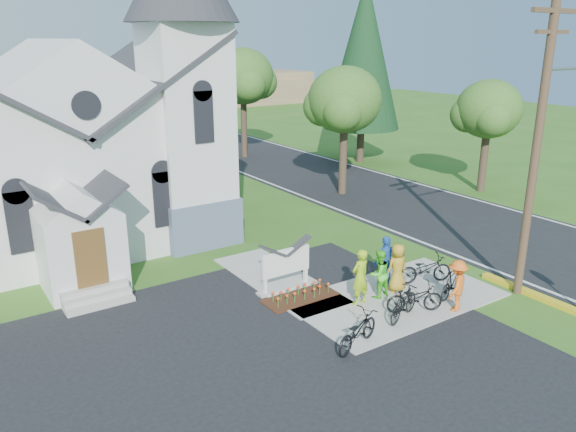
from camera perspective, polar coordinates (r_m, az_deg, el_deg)
ground at (r=18.28m, az=8.61°, el=-10.02°), size 120.00×120.00×0.00m
road at (r=35.15m, az=4.32°, el=3.75°), size 8.00×90.00×0.02m
sidewalk at (r=19.53m, az=10.92°, el=-8.18°), size 7.00×4.00×0.05m
church at (r=25.12m, az=-20.81°, el=9.25°), size 12.35×12.00×13.00m
church_sign at (r=19.44m, az=-0.25°, el=-4.72°), size 2.20×0.40×1.70m
flower_bed at (r=19.17m, az=1.26°, el=-8.31°), size 2.60×1.10×0.07m
utility_pole at (r=19.68m, az=24.14°, el=7.28°), size 3.45×0.28×10.00m
tree_road_near at (r=31.01m, az=5.79°, el=11.61°), size 4.00×4.00×7.05m
tree_road_mid at (r=41.15m, az=-4.61°, el=13.91°), size 4.40×4.40×7.80m
tree_road_far at (r=33.40m, az=19.74°, el=10.12°), size 3.60×3.60×6.30m
conifer at (r=39.64m, az=7.72°, el=16.00°), size 5.20×5.20×12.40m
distant_hills at (r=69.91m, az=-22.20°, el=11.25°), size 61.00×10.00×5.60m
cyclist_0 at (r=18.51m, az=7.34°, el=-6.16°), size 0.74×0.53×1.91m
bike_0 at (r=16.22m, az=7.06°, el=-11.51°), size 2.06×1.27×1.02m
cyclist_1 at (r=19.13m, az=9.21°, el=-5.81°), size 0.84×0.67×1.67m
bike_1 at (r=17.95m, az=11.66°, el=-8.67°), size 1.83×1.06×1.06m
cyclist_2 at (r=19.99m, az=9.92°, el=-4.54°), size 1.08×0.47×1.84m
bike_2 at (r=18.48m, az=12.74°, el=-8.10°), size 1.95×1.37×0.97m
cyclist_3 at (r=18.79m, az=16.77°, el=-6.77°), size 1.26×1.02×1.70m
bike_3 at (r=19.83m, az=16.39°, el=-6.52°), size 1.73×0.90×1.00m
cyclist_4 at (r=19.70m, az=11.04°, el=-5.15°), size 0.87×0.61×1.71m
bike_4 at (r=20.67m, az=13.77°, el=-5.25°), size 2.07×1.36×1.03m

